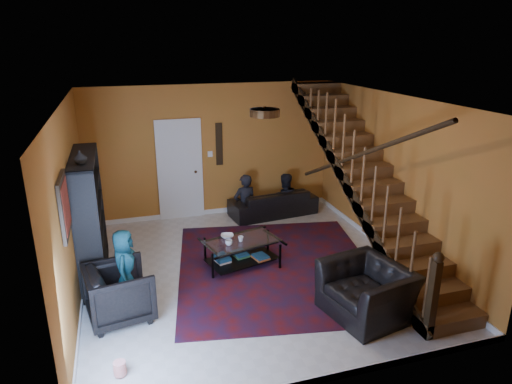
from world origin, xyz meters
TOP-DOWN VIEW (x-y plane):
  - floor at (0.00, 0.00)m, footprint 5.50×5.50m
  - room at (-1.33, 1.33)m, footprint 5.50×5.50m
  - staircase at (2.12, -0.00)m, footprint 0.95×5.02m
  - bookshelf at (-2.40, 0.60)m, footprint 0.35×1.80m
  - door at (-0.70, 2.73)m, footprint 0.82×0.05m
  - framed_picture at (-2.57, -0.90)m, footprint 0.04×0.74m
  - wall_hanging at (0.15, 2.73)m, footprint 0.14×0.03m
  - ceiling_fixture at (0.00, -0.80)m, footprint 0.40×0.40m
  - rug at (0.47, -0.04)m, footprint 3.80×4.17m
  - sofa at (1.22, 2.30)m, footprint 1.95×0.94m
  - armchair_left at (-2.05, -0.77)m, footprint 0.98×0.96m
  - armchair_right at (1.20, -1.68)m, footprint 1.19×1.30m
  - person_adult_a at (0.60, 2.35)m, footprint 0.55×0.40m
  - person_adult_b at (1.50, 2.35)m, footprint 0.70×0.57m
  - person_child at (-1.95, -0.33)m, footprint 0.47×0.61m
  - coffee_table at (-0.06, 0.22)m, footprint 1.34×0.98m
  - cup_a at (-0.30, 0.11)m, footprint 0.15×0.15m
  - cup_b at (-0.08, 0.20)m, footprint 0.12×0.12m
  - bowl at (-0.26, 0.41)m, footprint 0.26×0.26m
  - vase at (-2.41, 0.10)m, footprint 0.18×0.18m
  - popcorn_bucket at (-2.10, -1.96)m, footprint 0.16×0.16m

SIDE VIEW (x-z plane):
  - floor at x=0.00m, z-range 0.00..0.00m
  - rug at x=0.47m, z-range 0.00..0.02m
  - room at x=-1.33m, z-range -2.70..2.80m
  - popcorn_bucket at x=-2.10m, z-range 0.02..0.18m
  - person_adult_b at x=1.50m, z-range -0.45..0.90m
  - person_adult_a at x=0.60m, z-range -0.45..0.95m
  - coffee_table at x=-0.06m, z-range 0.04..0.49m
  - sofa at x=1.22m, z-range 0.00..0.55m
  - armchair_right at x=1.20m, z-range 0.00..0.73m
  - armchair_left at x=-2.05m, z-range 0.00..0.77m
  - bowl at x=-0.26m, z-range 0.46..0.51m
  - cup_b at x=-0.08m, z-range 0.46..0.54m
  - cup_a at x=-0.30m, z-range 0.46..0.55m
  - person_child at x=-1.95m, z-range 0.00..1.11m
  - bookshelf at x=-2.40m, z-range -0.04..1.96m
  - door at x=-0.70m, z-range 0.00..2.05m
  - staircase at x=2.12m, z-range -0.19..2.99m
  - wall_hanging at x=0.15m, z-range 1.10..2.00m
  - framed_picture at x=-2.57m, z-range 1.38..2.12m
  - vase at x=-2.41m, z-range 2.00..2.19m
  - ceiling_fixture at x=0.00m, z-range 2.69..2.79m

